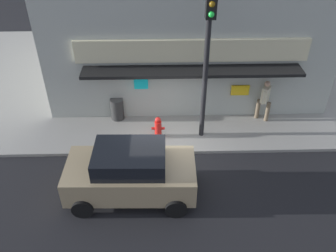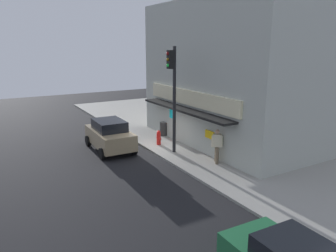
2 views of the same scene
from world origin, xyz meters
name	(u,v)px [view 1 (image 1 of 2)]	position (x,y,z in m)	size (l,w,h in m)	color
ground_plane	(168,154)	(0.00, 0.00, 0.00)	(49.47, 49.47, 0.00)	black
sidewalk	(165,76)	(0.00, 5.88, 0.06)	(32.98, 11.75, 0.12)	gray
traffic_light	(208,46)	(1.30, 0.90, 3.77)	(0.32, 0.58, 5.74)	black
fire_hydrant	(158,127)	(-0.34, 0.91, 0.55)	(0.50, 0.26, 0.87)	red
trash_can	(117,109)	(-1.97, 2.17, 0.57)	(0.52, 0.52, 0.90)	#2D2D2D
pedestrian	(265,99)	(3.84, 1.97, 1.07)	(0.56, 0.53, 1.73)	brown
parked_car_tan	(131,172)	(-1.17, -1.83, 0.90)	(3.95, 2.12, 1.76)	#9E8966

